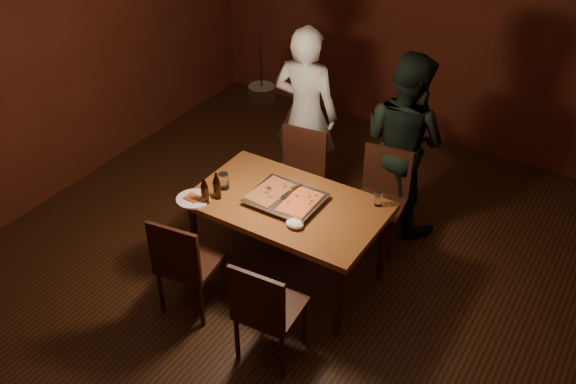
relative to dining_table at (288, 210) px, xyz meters
The scene contains 19 objects.
room_shell 0.75m from the dining_table, 113.90° to the right, with size 6.00×6.00×6.00m.
dining_table is the anchor object (origin of this frame).
chair_far_left 0.83m from the dining_table, 114.54° to the left, with size 0.47×0.47×0.49m.
chair_far_right 0.96m from the dining_table, 62.70° to the left, with size 0.48×0.48×0.49m.
chair_near_left 0.89m from the dining_table, 120.10° to the right, with size 0.48×0.48×0.49m.
chair_near_right 0.92m from the dining_table, 68.13° to the right, with size 0.45×0.45×0.49m.
pizza_tray 0.10m from the dining_table, 160.75° to the right, with size 0.55×0.45×0.05m, color silver.
pizza_meat 0.20m from the dining_table, behind, with size 0.24×0.38×0.02m, color maroon.
pizza_cheese 0.18m from the dining_table, ahead, with size 0.23×0.37×0.02m, color gold.
spatula 0.14m from the dining_table, 157.08° to the left, with size 0.09×0.24×0.04m, color silver, non-canonical shape.
beer_bottle_a 0.67m from the dining_table, 147.75° to the right, with size 0.06×0.06×0.23m.
beer_bottle_b 0.59m from the dining_table, 154.50° to the right, with size 0.06×0.06×0.23m.
water_glass_left 0.57m from the dining_table, 169.13° to the right, with size 0.08×0.08×0.13m, color silver.
water_glass_right 0.71m from the dining_table, 29.36° to the left, with size 0.06×0.06×0.13m, color silver.
plate_slice 0.75m from the dining_table, 150.74° to the right, with size 0.27×0.27×0.03m.
napkin 0.33m from the dining_table, 48.78° to the right, with size 0.14×0.11×0.06m, color white.
diner_white 1.29m from the dining_table, 114.57° to the left, with size 0.62×0.41×1.71m, color silver.
diner_dark 1.30m from the dining_table, 70.20° to the left, with size 0.81×0.63×1.66m, color black.
pendant_lamp 1.11m from the dining_table, 113.90° to the right, with size 0.18×0.18×1.10m.
Camera 1 is at (2.22, -3.23, 3.68)m, focal length 40.00 mm.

